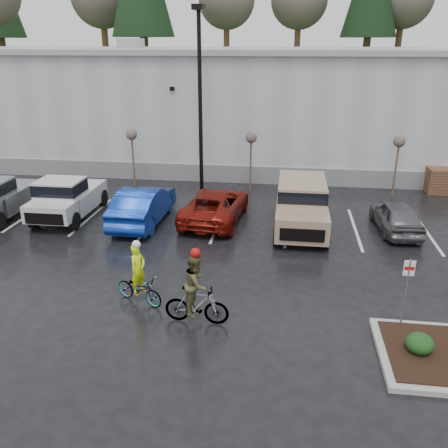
# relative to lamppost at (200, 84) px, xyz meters

# --- Properties ---
(ground) EXTENTS (120.00, 120.00, 0.00)m
(ground) POSITION_rel_lamppost_xyz_m (4.00, -12.00, -5.69)
(ground) COLOR black
(ground) RESTS_ON ground
(warehouse) EXTENTS (60.50, 15.50, 7.20)m
(warehouse) POSITION_rel_lamppost_xyz_m (4.00, 9.99, -2.04)
(warehouse) COLOR #AAACAE
(warehouse) RESTS_ON ground
(wooded_ridge) EXTENTS (80.00, 25.00, 6.00)m
(wooded_ridge) POSITION_rel_lamppost_xyz_m (4.00, 33.00, -2.69)
(wooded_ridge) COLOR #22431C
(wooded_ridge) RESTS_ON ground
(lamppost) EXTENTS (0.50, 1.00, 9.22)m
(lamppost) POSITION_rel_lamppost_xyz_m (0.00, 0.00, 0.00)
(lamppost) COLOR black
(lamppost) RESTS_ON ground
(sapling_west) EXTENTS (0.60, 0.60, 3.20)m
(sapling_west) POSITION_rel_lamppost_xyz_m (-4.00, 1.00, -2.96)
(sapling_west) COLOR brown
(sapling_west) RESTS_ON ground
(sapling_mid) EXTENTS (0.60, 0.60, 3.20)m
(sapling_mid) POSITION_rel_lamppost_xyz_m (2.50, 1.00, -2.96)
(sapling_mid) COLOR brown
(sapling_mid) RESTS_ON ground
(sapling_east) EXTENTS (0.60, 0.60, 3.20)m
(sapling_east) POSITION_rel_lamppost_xyz_m (10.00, 1.00, -2.96)
(sapling_east) COLOR brown
(sapling_east) RESTS_ON ground
(pallet_stack_a) EXTENTS (1.20, 1.20, 1.35)m
(pallet_stack_a) POSITION_rel_lamppost_xyz_m (12.50, 2.00, -5.01)
(pallet_stack_a) COLOR brown
(pallet_stack_a) RESTS_ON ground
(shrub_a) EXTENTS (0.70, 0.70, 0.52)m
(shrub_a) POSITION_rel_lamppost_xyz_m (8.00, -13.00, -5.27)
(shrub_a) COLOR black
(shrub_a) RESTS_ON curb_island
(fire_lane_sign) EXTENTS (0.30, 0.05, 2.20)m
(fire_lane_sign) POSITION_rel_lamppost_xyz_m (7.80, -11.80, -4.28)
(fire_lane_sign) COLOR gray
(fire_lane_sign) RESTS_ON ground
(pickup_silver) EXTENTS (2.10, 5.20, 1.96)m
(pickup_silver) POSITION_rel_lamppost_xyz_m (-8.68, -4.39, -4.71)
(pickup_silver) COLOR #96999D
(pickup_silver) RESTS_ON ground
(pickup_white) EXTENTS (2.10, 5.20, 1.96)m
(pickup_white) POSITION_rel_lamppost_xyz_m (-5.45, -3.97, -4.71)
(pickup_white) COLOR silver
(pickup_white) RESTS_ON ground
(car_blue) EXTENTS (1.86, 5.03, 1.65)m
(car_blue) POSITION_rel_lamppost_xyz_m (-1.84, -4.45, -4.86)
(car_blue) COLOR #0E2F9B
(car_blue) RESTS_ON ground
(car_red) EXTENTS (2.83, 5.36, 1.44)m
(car_red) POSITION_rel_lamppost_xyz_m (1.31, -3.74, -4.97)
(car_red) COLOR maroon
(car_red) RESTS_ON ground
(suv_tan) EXTENTS (2.20, 5.10, 2.06)m
(suv_tan) POSITION_rel_lamppost_xyz_m (5.12, -4.39, -4.66)
(suv_tan) COLOR tan
(suv_tan) RESTS_ON ground
(car_grey) EXTENTS (1.84, 4.00, 1.33)m
(car_grey) POSITION_rel_lamppost_xyz_m (9.16, -4.02, -5.02)
(car_grey) COLOR #5C5D60
(car_grey) RESTS_ON ground
(cyclist_hivis) EXTENTS (1.82, 1.25, 2.09)m
(cyclist_hivis) POSITION_rel_lamppost_xyz_m (0.07, -11.27, -5.03)
(cyclist_hivis) COLOR #3F3F44
(cyclist_hivis) RESTS_ON ground
(cyclist_olive) EXTENTS (1.83, 0.88, 2.35)m
(cyclist_olive) POSITION_rel_lamppost_xyz_m (2.04, -12.16, -4.83)
(cyclist_olive) COLOR #3F3F44
(cyclist_olive) RESTS_ON ground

